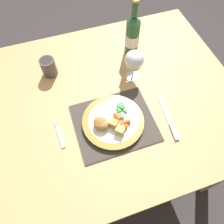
{
  "coord_description": "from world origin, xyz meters",
  "views": [
    {
      "loc": [
        -0.12,
        -0.51,
        1.53
      ],
      "look_at": [
        0.02,
        -0.1,
        0.78
      ],
      "focal_mm": 35.0,
      "sensor_mm": 36.0,
      "label": 1
    }
  ],
  "objects_px": {
    "dining_table": "(101,111)",
    "fork": "(60,136)",
    "wine_glass": "(134,61)",
    "dinner_plate": "(113,121)",
    "table_knife": "(170,122)",
    "drinking_cup": "(49,67)",
    "bottle": "(132,35)"
  },
  "relations": [
    {
      "from": "table_knife",
      "to": "wine_glass",
      "type": "xyz_separation_m",
      "value": [
        -0.06,
        0.27,
        0.1
      ]
    },
    {
      "from": "dinner_plate",
      "to": "bottle",
      "type": "bearing_deg",
      "value": 58.95
    },
    {
      "from": "wine_glass",
      "to": "drinking_cup",
      "type": "xyz_separation_m",
      "value": [
        -0.35,
        0.14,
        -0.06
      ]
    },
    {
      "from": "fork",
      "to": "table_knife",
      "type": "bearing_deg",
      "value": -10.51
    },
    {
      "from": "fork",
      "to": "wine_glass",
      "type": "xyz_separation_m",
      "value": [
        0.38,
        0.19,
        0.1
      ]
    },
    {
      "from": "table_knife",
      "to": "wine_glass",
      "type": "distance_m",
      "value": 0.29
    },
    {
      "from": "wine_glass",
      "to": "bottle",
      "type": "height_order",
      "value": "bottle"
    },
    {
      "from": "dining_table",
      "to": "dinner_plate",
      "type": "relative_size",
      "value": 4.97
    },
    {
      "from": "drinking_cup",
      "to": "dinner_plate",
      "type": "bearing_deg",
      "value": -60.83
    },
    {
      "from": "dinner_plate",
      "to": "wine_glass",
      "type": "height_order",
      "value": "wine_glass"
    },
    {
      "from": "wine_glass",
      "to": "fork",
      "type": "bearing_deg",
      "value": -153.68
    },
    {
      "from": "dinner_plate",
      "to": "drinking_cup",
      "type": "bearing_deg",
      "value": 119.17
    },
    {
      "from": "dining_table",
      "to": "fork",
      "type": "relative_size",
      "value": 9.51
    },
    {
      "from": "fork",
      "to": "drinking_cup",
      "type": "bearing_deg",
      "value": 85.7
    },
    {
      "from": "wine_glass",
      "to": "drinking_cup",
      "type": "bearing_deg",
      "value": 158.21
    },
    {
      "from": "wine_glass",
      "to": "drinking_cup",
      "type": "height_order",
      "value": "wine_glass"
    },
    {
      "from": "dinner_plate",
      "to": "bottle",
      "type": "height_order",
      "value": "bottle"
    },
    {
      "from": "wine_glass",
      "to": "drinking_cup",
      "type": "distance_m",
      "value": 0.38
    },
    {
      "from": "dining_table",
      "to": "wine_glass",
      "type": "height_order",
      "value": "wine_glass"
    },
    {
      "from": "dinner_plate",
      "to": "dining_table",
      "type": "bearing_deg",
      "value": 96.87
    },
    {
      "from": "dinner_plate",
      "to": "drinking_cup",
      "type": "xyz_separation_m",
      "value": [
        -0.19,
        0.34,
        0.03
      ]
    },
    {
      "from": "fork",
      "to": "wine_glass",
      "type": "relative_size",
      "value": 0.85
    },
    {
      "from": "bottle",
      "to": "drinking_cup",
      "type": "bearing_deg",
      "value": -177.97
    },
    {
      "from": "dining_table",
      "to": "table_knife",
      "type": "relative_size",
      "value": 5.9
    },
    {
      "from": "bottle",
      "to": "drinking_cup",
      "type": "xyz_separation_m",
      "value": [
        -0.4,
        -0.01,
        -0.06
      ]
    },
    {
      "from": "dinner_plate",
      "to": "table_knife",
      "type": "relative_size",
      "value": 1.19
    },
    {
      "from": "table_knife",
      "to": "drinking_cup",
      "type": "bearing_deg",
      "value": 135.19
    },
    {
      "from": "fork",
      "to": "drinking_cup",
      "type": "xyz_separation_m",
      "value": [
        0.02,
        0.33,
        0.04
      ]
    },
    {
      "from": "dining_table",
      "to": "fork",
      "type": "height_order",
      "value": "fork"
    },
    {
      "from": "table_knife",
      "to": "bottle",
      "type": "height_order",
      "value": "bottle"
    },
    {
      "from": "dinner_plate",
      "to": "table_knife",
      "type": "bearing_deg",
      "value": -16.84
    },
    {
      "from": "fork",
      "to": "table_knife",
      "type": "distance_m",
      "value": 0.44
    }
  ]
}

